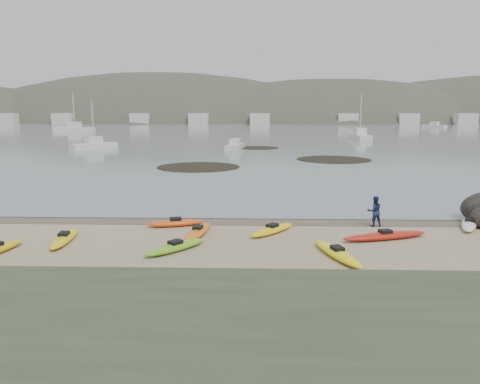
{
  "coord_description": "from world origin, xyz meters",
  "views": [
    {
      "loc": [
        0.76,
        -24.65,
        5.95
      ],
      "look_at": [
        0.0,
        0.0,
        1.5
      ],
      "focal_mm": 35.0,
      "sensor_mm": 36.0,
      "label": 1
    }
  ],
  "objects": [
    {
      "name": "water",
      "position": [
        0.0,
        300.0,
        0.01
      ],
      "size": [
        1200.0,
        1200.0,
        0.0
      ],
      "primitive_type": "plane",
      "color": "slate",
      "rests_on": "ground"
    },
    {
      "name": "wet_sand",
      "position": [
        0.0,
        -0.3,
        0.0
      ],
      "size": [
        60.0,
        60.0,
        0.0
      ],
      "primitive_type": "plane",
      "color": "brown",
      "rests_on": "ground"
    },
    {
      "name": "moored_boats",
      "position": [
        -6.0,
        77.78,
        0.57
      ],
      "size": [
        106.54,
        82.18,
        1.33
      ],
      "color": "silver",
      "rests_on": "ground"
    },
    {
      "name": "kayaks",
      "position": [
        0.3,
        -4.01,
        0.17
      ],
      "size": [
        23.32,
        8.62,
        0.34
      ],
      "color": "white",
      "rests_on": "ground"
    },
    {
      "name": "far_hills",
      "position": [
        39.38,
        193.97,
        -15.93
      ],
      "size": [
        550.0,
        135.0,
        80.0
      ],
      "color": "#384235",
      "rests_on": "ground"
    },
    {
      "name": "ground",
      "position": [
        0.0,
        0.0,
        0.0
      ],
      "size": [
        600.0,
        600.0,
        0.0
      ],
      "primitive_type": "plane",
      "color": "tan",
      "rests_on": "ground"
    },
    {
      "name": "far_town",
      "position": [
        6.0,
        145.0,
        2.0
      ],
      "size": [
        199.0,
        5.0,
        4.0
      ],
      "color": "beige",
      "rests_on": "ground"
    },
    {
      "name": "person_east",
      "position": [
        6.87,
        -1.31,
        0.78
      ],
      "size": [
        0.83,
        0.68,
        1.56
      ],
      "primitive_type": "imported",
      "rotation": [
        0.0,
        0.0,
        3.27
      ],
      "color": "navy",
      "rests_on": "ground"
    },
    {
      "name": "kelp_mats",
      "position": [
        2.36,
        30.26,
        0.03
      ],
      "size": [
        23.4,
        30.5,
        0.04
      ],
      "color": "black",
      "rests_on": "water"
    }
  ]
}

